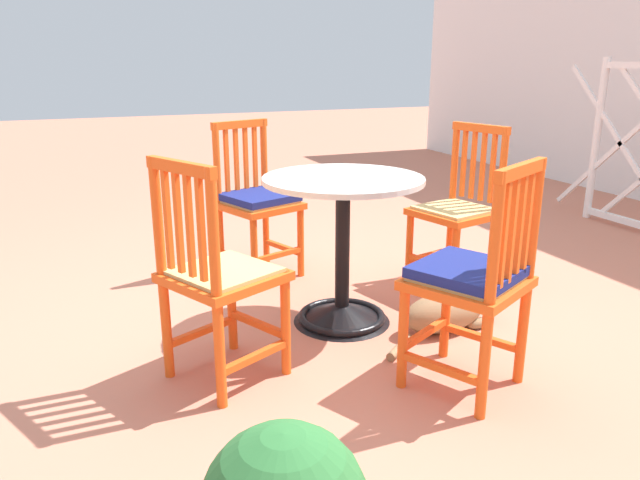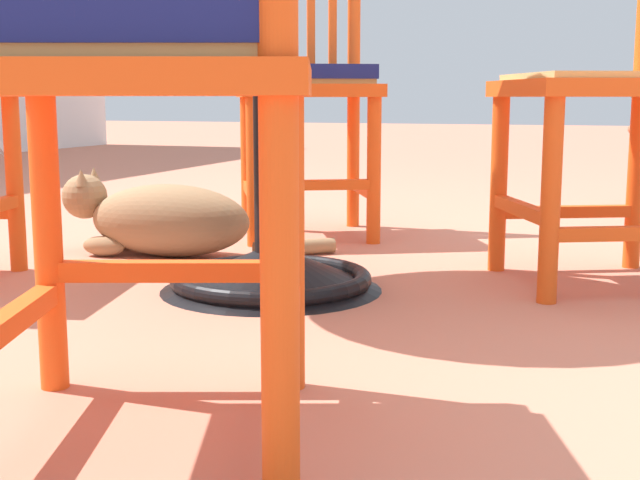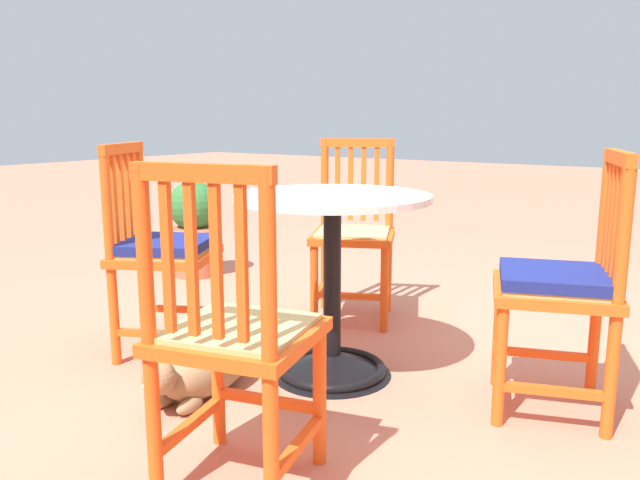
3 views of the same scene
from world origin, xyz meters
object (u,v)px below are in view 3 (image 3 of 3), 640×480
at_px(orange_chair_tucked_in, 561,287).
at_px(orange_chair_facing_out, 161,252).
at_px(cafe_table, 332,306).
at_px(orange_chair_by_planter, 234,339).
at_px(orange_chair_at_corner, 354,235).
at_px(tabby_cat, 201,372).
at_px(terracotta_planter, 194,226).

bearing_deg(orange_chair_tucked_in, orange_chair_facing_out, 13.28).
relative_size(cafe_table, orange_chair_tucked_in, 0.83).
relative_size(orange_chair_tucked_in, orange_chair_by_planter, 1.00).
bearing_deg(orange_chair_at_corner, orange_chair_facing_out, 63.36).
bearing_deg(orange_chair_at_corner, tabby_cat, 91.30).
bearing_deg(terracotta_planter, orange_chair_tucked_in, 164.12).
bearing_deg(cafe_table, orange_chair_by_planter, 104.73).
bearing_deg(terracotta_planter, cafe_table, 151.89).
height_order(orange_chair_tucked_in, terracotta_planter, orange_chair_tucked_in).
bearing_deg(orange_chair_facing_out, terracotta_planter, -50.50).
height_order(cafe_table, terracotta_planter, cafe_table).
bearing_deg(tabby_cat, terracotta_planter, -44.33).
distance_m(orange_chair_by_planter, tabby_cat, 0.71).
height_order(orange_chair_at_corner, orange_chair_by_planter, same).
distance_m(orange_chair_tucked_in, tabby_cat, 1.31).
xyz_separation_m(orange_chair_tucked_in, orange_chair_by_planter, (0.61, 0.99, -0.01)).
distance_m(orange_chair_facing_out, orange_chair_by_planter, 1.15).
bearing_deg(orange_chair_tucked_in, cafe_table, 12.06).
distance_m(orange_chair_tucked_in, orange_chair_at_corner, 1.24).
distance_m(orange_chair_at_corner, terracotta_planter, 1.34).
distance_m(orange_chair_at_corner, tabby_cat, 1.17).
relative_size(orange_chair_at_corner, terracotta_planter, 1.47).
bearing_deg(orange_chair_at_corner, orange_chair_tucked_in, 155.88).
bearing_deg(orange_chair_by_planter, tabby_cat, -36.34).
bearing_deg(orange_chair_at_corner, orange_chair_by_planter, 109.42).
xyz_separation_m(orange_chair_at_corner, tabby_cat, (-0.03, 1.12, -0.34)).
xyz_separation_m(orange_chair_tucked_in, orange_chair_facing_out, (1.57, 0.37, 0.00)).
bearing_deg(orange_chair_tucked_in, tabby_cat, 29.18).
relative_size(orange_chair_at_corner, tabby_cat, 1.27).
distance_m(orange_chair_facing_out, terracotta_planter, 1.39).
bearing_deg(tabby_cat, orange_chair_at_corner, -88.70).
xyz_separation_m(orange_chair_tucked_in, orange_chair_at_corner, (1.13, -0.51, -0.01)).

